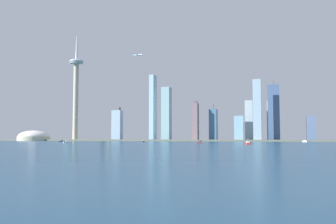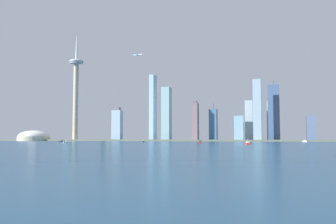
% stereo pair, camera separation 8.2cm
% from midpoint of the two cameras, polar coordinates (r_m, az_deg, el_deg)
% --- Properties ---
extents(ground_plane, '(6000.00, 6000.00, 0.00)m').
position_cam_midpoint_polar(ground_plane, '(421.86, -24.04, -4.99)').
color(ground_plane, navy).
extents(waterfront_pier, '(952.25, 48.02, 3.84)m').
position_cam_midpoint_polar(waterfront_pier, '(881.00, -0.95, -4.56)').
color(waterfront_pier, '#616754').
rests_on(waterfront_pier, ground).
extents(observation_tower, '(39.27, 39.27, 313.79)m').
position_cam_midpoint_polar(observation_tower, '(1026.77, -14.54, 4.42)').
color(observation_tower, '#B7AE94').
rests_on(observation_tower, ground).
extents(stadium_dome, '(86.22, 86.22, 32.72)m').
position_cam_midpoint_polar(stadium_dome, '(1046.00, -20.74, -3.77)').
color(stadium_dome, beige).
rests_on(stadium_dome, ground).
extents(skyscraper_0, '(26.86, 26.04, 146.79)m').
position_cam_midpoint_polar(skyscraper_0, '(892.04, 16.60, -0.17)').
color(skyscraper_0, '#435E86').
rests_on(skyscraper_0, ground).
extents(skyscraper_1, '(23.72, 18.82, 90.60)m').
position_cam_midpoint_polar(skyscraper_1, '(1092.76, -20.61, -2.12)').
color(skyscraper_1, beige).
rests_on(skyscraper_1, ground).
extents(skyscraper_2, '(18.04, 21.32, 141.05)m').
position_cam_midpoint_polar(skyscraper_2, '(834.47, 14.12, 0.25)').
color(skyscraper_2, '#91AEC0').
rests_on(skyscraper_2, ground).
extents(skyscraper_3, '(21.95, 23.40, 106.45)m').
position_cam_midpoint_polar(skyscraper_3, '(932.02, 16.27, -1.32)').
color(skyscraper_3, '#93AFAA').
rests_on(skyscraper_3, ground).
extents(skyscraper_4, '(21.66, 12.57, 60.02)m').
position_cam_midpoint_polar(skyscraper_4, '(856.73, 11.30, -2.62)').
color(skyscraper_4, '#78A5BC').
rests_on(skyscraper_4, ground).
extents(skyscraper_5, '(20.30, 25.75, 59.91)m').
position_cam_midpoint_polar(skyscraper_5, '(909.28, 21.96, -2.48)').
color(skyscraper_5, slate).
rests_on(skyscraper_5, ground).
extents(skyscraper_6, '(12.56, 27.33, 177.71)m').
position_cam_midpoint_polar(skyscraper_6, '(961.62, -2.44, 0.67)').
color(skyscraper_6, '#97BED1').
rests_on(skyscraper_6, ground).
extents(skyscraper_7, '(22.38, 24.48, 142.43)m').
position_cam_midpoint_polar(skyscraper_7, '(944.65, -0.26, -0.32)').
color(skyscraper_7, '#82ADB4').
rests_on(skyscraper_7, ground).
extents(skyscraper_8, '(26.38, 20.44, 129.78)m').
position_cam_midpoint_polar(skyscraper_8, '(1034.67, -9.72, -1.05)').
color(skyscraper_8, gray).
rests_on(skyscraper_8, ground).
extents(skyscraper_9, '(21.10, 14.27, 110.46)m').
position_cam_midpoint_polar(skyscraper_9, '(1138.80, -15.76, -1.62)').
color(skyscraper_9, slate).
rests_on(skyscraper_9, ground).
extents(skyscraper_10, '(13.83, 17.89, 99.19)m').
position_cam_midpoint_polar(skyscraper_10, '(883.42, 4.42, -1.56)').
color(skyscraper_10, slate).
rests_on(skyscraper_10, ground).
extents(skyscraper_11, '(18.46, 27.09, 95.68)m').
position_cam_midpoint_polar(skyscraper_11, '(909.68, 7.29, -2.09)').
color(skyscraper_11, '#416B8F').
rests_on(skyscraper_11, ground).
extents(skyscraper_12, '(18.68, 19.73, 98.54)m').
position_cam_midpoint_polar(skyscraper_12, '(886.28, 12.89, -1.39)').
color(skyscraper_12, '#9EB1BB').
rests_on(skyscraper_12, ground).
extents(skyscraper_13, '(26.74, 18.96, 93.07)m').
position_cam_midpoint_polar(skyscraper_13, '(1003.73, -8.16, -2.07)').
color(skyscraper_13, '#94AFC3').
rests_on(skyscraper_13, ground).
extents(boat_0, '(11.81, 12.68, 3.76)m').
position_cam_midpoint_polar(boat_0, '(750.58, 21.13, -4.41)').
color(boat_0, white).
rests_on(boat_0, ground).
extents(boat_1, '(2.44, 7.50, 4.57)m').
position_cam_midpoint_polar(boat_1, '(707.66, -4.00, -4.69)').
color(boat_1, '#251F3A').
rests_on(boat_1, ground).
extents(boat_2, '(6.39, 12.55, 9.77)m').
position_cam_midpoint_polar(boat_2, '(568.32, 5.21, -4.82)').
color(boat_2, red).
rests_on(boat_2, ground).
extents(boat_3, '(9.37, 15.85, 10.25)m').
position_cam_midpoint_polar(boat_3, '(487.23, 12.65, -4.91)').
color(boat_3, '#AC2120').
rests_on(boat_3, ground).
extents(boat_4, '(11.14, 9.62, 4.09)m').
position_cam_midpoint_polar(boat_4, '(766.84, -16.63, -4.50)').
color(boat_4, navy).
rests_on(boat_4, ground).
extents(boat_5, '(12.74, 12.54, 7.60)m').
position_cam_midpoint_polar(boat_5, '(622.25, -15.81, -4.65)').
color(boat_5, white).
rests_on(boat_5, ground).
extents(channel_buoy_0, '(1.65, 1.65, 1.51)m').
position_cam_midpoint_polar(channel_buoy_0, '(791.50, -10.70, -4.63)').
color(channel_buoy_0, green).
rests_on(channel_buoy_0, ground).
extents(channel_buoy_1, '(1.26, 1.26, 2.63)m').
position_cam_midpoint_polar(channel_buoy_1, '(421.74, 12.40, -5.07)').
color(channel_buoy_1, '#E54C19').
rests_on(channel_buoy_1, ground).
extents(airplane, '(31.65, 27.82, 8.21)m').
position_cam_midpoint_polar(airplane, '(946.90, -4.92, 9.11)').
color(airplane, silver).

